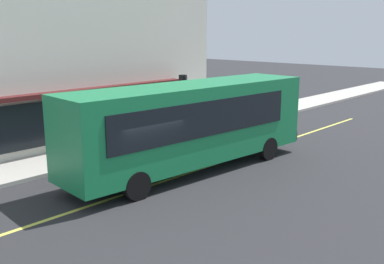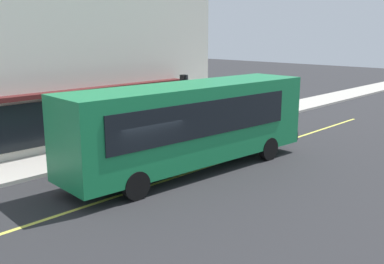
# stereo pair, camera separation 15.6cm
# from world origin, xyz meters

# --- Properties ---
(ground) EXTENTS (120.00, 120.00, 0.00)m
(ground) POSITION_xyz_m (0.00, 0.00, 0.00)
(ground) COLOR #28282B
(sidewalk) EXTENTS (80.00, 2.73, 0.15)m
(sidewalk) POSITION_xyz_m (0.00, 5.05, 0.07)
(sidewalk) COLOR #B2ADA3
(sidewalk) RESTS_ON ground
(lane_centre_stripe) EXTENTS (36.00, 0.16, 0.01)m
(lane_centre_stripe) POSITION_xyz_m (0.00, 0.00, 0.00)
(lane_centre_stripe) COLOR #D8D14C
(lane_centre_stripe) RESTS_ON ground
(bus) EXTENTS (11.28, 3.31, 3.50)m
(bus) POSITION_xyz_m (2.98, 0.15, 1.99)
(bus) COLOR #197F47
(bus) RESTS_ON ground
(traffic_light) EXTENTS (0.30, 0.52, 3.20)m
(traffic_light) POSITION_xyz_m (6.65, 4.16, 2.53)
(traffic_light) COLOR #2D2D33
(traffic_light) RESTS_ON sidewalk
(pedestrian_mid_block) EXTENTS (0.34, 0.34, 1.55)m
(pedestrian_mid_block) POSITION_xyz_m (8.20, 5.04, 1.07)
(pedestrian_mid_block) COLOR black
(pedestrian_mid_block) RESTS_ON sidewalk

